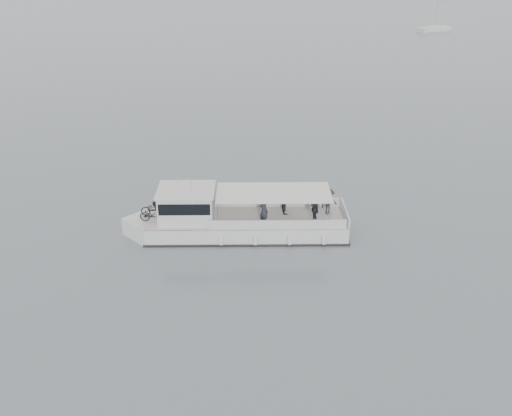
# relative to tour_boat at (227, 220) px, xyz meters

# --- Properties ---
(ground) EXTENTS (1400.00, 1400.00, 0.00)m
(ground) POSITION_rel_tour_boat_xyz_m (-1.88, -1.87, -0.84)
(ground) COLOR slate
(ground) RESTS_ON ground
(tour_boat) EXTENTS (12.35, 4.58, 5.14)m
(tour_boat) POSITION_rel_tour_boat_xyz_m (0.00, 0.00, 0.00)
(tour_boat) COLOR silver
(tour_boat) RESTS_ON ground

